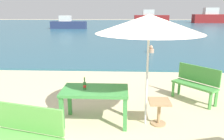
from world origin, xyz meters
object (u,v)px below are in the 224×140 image
Objects in this scene: beer_bottle_amber at (85,85)px; side_table_wood at (159,109)px; patio_umbrella at (149,24)px; bench_green_right at (196,82)px; boat_sailboat at (68,24)px; swimmer_person at (151,50)px; boat_cargo_ship at (213,17)px; boat_barge at (151,18)px; bench_green_left at (26,132)px; picnic_table_green at (95,94)px.

beer_bottle_amber reaches higher than side_table_wood.
patio_umbrella is 2.53m from bench_green_right.
bench_green_right is 0.25× the size of boat_sailboat.
swimmer_person is 19.11m from boat_sailboat.
side_table_wood is 0.12× the size of boat_sailboat.
boat_cargo_ship is 1.14× the size of boat_barge.
boat_cargo_ship reaches higher than bench_green_left.
boat_sailboat is (-7.96, 25.03, 0.33)m from side_table_wood.
boat_sailboat is at bearing 104.32° from beer_bottle_amber.
bench_green_right is at bearing -68.91° from boat_sailboat.
bench_green_right is at bearing 25.71° from beer_bottle_amber.
swimmer_person is at bearing 84.17° from side_table_wood.
beer_bottle_amber is at bearing -114.36° from boat_cargo_ship.
patio_umbrella is at bearing -112.81° from boat_cargo_ship.
patio_umbrella is 1.84× the size of bench_green_left.
boat_barge reaches higher than beer_bottle_amber.
swimmer_person is (3.09, 9.41, -0.30)m from bench_green_left.
beer_bottle_amber is 0.06× the size of boat_sailboat.
boat_barge reaches higher than picnic_table_green.
boat_barge is (5.23, 42.26, -1.13)m from patio_umbrella.
beer_bottle_amber is 8.41m from swimmer_person.
patio_umbrella is at bearing 176.78° from side_table_wood.
picnic_table_green reaches higher than swimmer_person.
picnic_table_green is 0.30× the size of boat_sailboat.
boat_sailboat is at bearing 104.78° from picnic_table_green.
bench_green_left is at bearing -149.20° from side_table_wood.
boat_barge reaches higher than swimmer_person.
boat_sailboat reaches higher than picnic_table_green.
swimmer_person is at bearing -62.64° from boat_sailboat.
beer_bottle_amber is 1.57m from bench_green_left.
bench_green_right reaches higher than picnic_table_green.
bench_green_right is (1.46, 1.34, -1.58)m from patio_umbrella.
side_table_wood is 26.27m from boat_sailboat.
beer_bottle_amber is 1.81m from patio_umbrella.
side_table_wood is at bearing -95.83° from swimmer_person.
picnic_table_green is 1.22× the size of bench_green_right.
bench_green_left is at bearing -99.40° from boat_barge.
boat_cargo_ship is (15.54, 39.09, 0.57)m from bench_green_right.
beer_bottle_amber reaches higher than swimmer_person.
patio_umbrella is at bearing -1.14° from picnic_table_green.
picnic_table_green is 42.71m from boat_barge.
boat_cargo_ship is at bearing 68.31° from bench_green_right.
boat_cargo_ship is (18.08, 40.40, 0.46)m from picnic_table_green.
side_table_wood is 8.11m from swimmer_person.
picnic_table_green is 1.40m from side_table_wood.
boat_cargo_ship reaches higher than boat_barge.
beer_bottle_amber is at bearing 179.02° from side_table_wood.
boat_sailboat is (-7.68, 25.02, -1.43)m from patio_umbrella.
bench_green_right is 41.10m from boat_barge.
bench_green_left is 45.90m from boat_cargo_ship.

